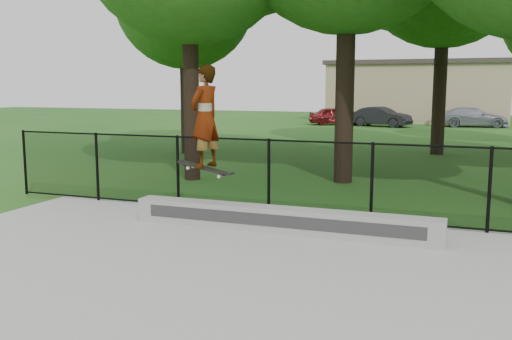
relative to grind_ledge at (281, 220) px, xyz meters
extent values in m
cube|color=#9B9A96|center=(0.00, 0.00, 0.00)|extent=(5.46, 0.40, 0.43)
imported|color=maroon|center=(-5.35, 27.84, 0.31)|extent=(3.67, 2.62, 1.17)
imported|color=black|center=(-2.29, 27.32, 0.35)|extent=(3.63, 2.21, 1.24)
imported|color=gray|center=(3.14, 28.97, 0.33)|extent=(4.02, 2.20, 1.21)
cube|color=black|center=(-1.35, -0.15, 0.85)|extent=(0.83, 0.23, 0.20)
imported|color=#A0B3D2|center=(-1.35, -0.15, 1.77)|extent=(0.59, 0.74, 1.79)
cylinder|color=black|center=(-6.64, 1.20, 0.54)|extent=(0.06, 0.06, 1.50)
cylinder|color=black|center=(-4.64, 1.20, 0.54)|extent=(0.06, 0.06, 1.50)
cylinder|color=black|center=(-2.64, 1.20, 0.54)|extent=(0.06, 0.06, 1.50)
cylinder|color=black|center=(-0.64, 1.20, 0.54)|extent=(0.06, 0.06, 1.50)
cylinder|color=black|center=(1.36, 1.20, 0.54)|extent=(0.06, 0.06, 1.50)
cylinder|color=black|center=(3.36, 1.20, 0.54)|extent=(0.06, 0.06, 1.50)
cylinder|color=black|center=(1.36, 1.20, 1.26)|extent=(16.00, 0.04, 0.04)
cylinder|color=black|center=(1.36, 1.20, -0.16)|extent=(16.00, 0.04, 0.04)
cube|color=black|center=(1.36, 1.20, 0.54)|extent=(16.00, 0.01, 1.50)
cylinder|color=black|center=(-4.14, 4.80, 2.21)|extent=(0.44, 0.44, 4.97)
cylinder|color=black|center=(-0.14, 5.80, 2.37)|extent=(0.44, 0.44, 5.29)
cylinder|color=black|center=(-7.14, 10.30, 1.90)|extent=(0.44, 0.44, 4.35)
cylinder|color=black|center=(1.86, 13.30, 2.41)|extent=(0.44, 0.44, 5.36)
cube|color=tan|center=(-0.64, 33.30, 1.73)|extent=(12.00, 6.00, 4.00)
cube|color=#3F3833|center=(-0.64, 33.30, 3.88)|extent=(12.40, 6.40, 0.30)
camera|label=1|loc=(2.99, -9.17, 2.31)|focal=40.00mm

